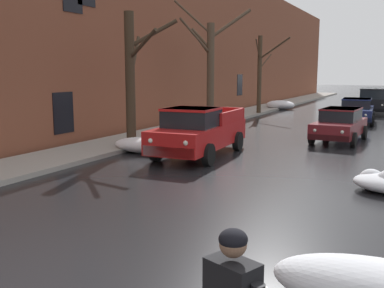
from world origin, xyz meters
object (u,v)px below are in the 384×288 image
(bare_tree_second_along_sidewalk, at_px, (132,76))
(suv_black_parked_far_down_block, at_px, (373,100))
(sedan_darkblue_parked_kerbside_mid, at_px, (356,110))
(sedan_maroon_parked_kerbside_close, at_px, (340,124))
(bare_tree_far_down_block, at_px, (260,73))
(pickup_truck_red_approaching_near_lane, at_px, (198,132))
(sedan_grey_queued_behind_truck, at_px, (378,98))
(bare_tree_mid_block, at_px, (210,68))

(bare_tree_second_along_sidewalk, relative_size, suv_black_parked_far_down_block, 1.14)
(sedan_darkblue_parked_kerbside_mid, relative_size, suv_black_parked_far_down_block, 1.00)
(sedan_maroon_parked_kerbside_close, bearing_deg, sedan_darkblue_parked_kerbside_mid, 91.68)
(bare_tree_far_down_block, xyz_separation_m, sedan_darkblue_parked_kerbside_mid, (6.56, -2.19, -2.10))
(bare_tree_far_down_block, height_order, suv_black_parked_far_down_block, bare_tree_far_down_block)
(suv_black_parked_far_down_block, bearing_deg, pickup_truck_red_approaching_near_lane, -101.88)
(pickup_truck_red_approaching_near_lane, xyz_separation_m, sedan_darkblue_parked_kerbside_mid, (3.71, 13.45, -0.13))
(sedan_grey_queued_behind_truck, bearing_deg, suv_black_parked_far_down_block, -88.38)
(bare_tree_mid_block, xyz_separation_m, pickup_truck_red_approaching_near_lane, (2.94, -7.53, -2.28))
(sedan_darkblue_parked_kerbside_mid, bearing_deg, suv_black_parked_far_down_block, 86.28)
(bare_tree_second_along_sidewalk, bearing_deg, pickup_truck_red_approaching_near_lane, -3.47)
(bare_tree_mid_block, height_order, pickup_truck_red_approaching_near_lane, bare_tree_mid_block)
(pickup_truck_red_approaching_near_lane, height_order, sedan_grey_queued_behind_truck, pickup_truck_red_approaching_near_lane)
(sedan_maroon_parked_kerbside_close, distance_m, sedan_grey_queued_behind_truck, 20.50)
(bare_tree_mid_block, bearing_deg, sedan_grey_queued_behind_truck, 69.92)
(sedan_darkblue_parked_kerbside_mid, xyz_separation_m, sedan_grey_queued_behind_truck, (0.20, 12.83, -0.00))
(sedan_darkblue_parked_kerbside_mid, height_order, sedan_grey_queued_behind_truck, same)
(bare_tree_mid_block, height_order, sedan_grey_queued_behind_truck, bare_tree_mid_block)
(bare_tree_second_along_sidewalk, relative_size, sedan_darkblue_parked_kerbside_mid, 1.14)
(bare_tree_second_along_sidewalk, distance_m, bare_tree_far_down_block, 15.46)
(bare_tree_mid_block, height_order, bare_tree_far_down_block, bare_tree_mid_block)
(bare_tree_far_down_block, height_order, sedan_grey_queued_behind_truck, bare_tree_far_down_block)
(bare_tree_second_along_sidewalk, height_order, suv_black_parked_far_down_block, bare_tree_second_along_sidewalk)
(pickup_truck_red_approaching_near_lane, bearing_deg, bare_tree_mid_block, 111.33)
(bare_tree_mid_block, bearing_deg, sedan_maroon_parked_kerbside_close, -14.24)
(bare_tree_far_down_block, xyz_separation_m, pickup_truck_red_approaching_near_lane, (2.85, -15.64, -1.97))
(bare_tree_mid_block, relative_size, sedan_darkblue_parked_kerbside_mid, 1.42)
(bare_tree_mid_block, distance_m, bare_tree_far_down_block, 8.12)
(bare_tree_second_along_sidewalk, distance_m, sedan_maroon_parked_kerbside_close, 9.04)
(suv_black_parked_far_down_block, bearing_deg, sedan_maroon_parked_kerbside_close, -90.71)
(bare_tree_second_along_sidewalk, xyz_separation_m, sedan_maroon_parked_kerbside_close, (6.80, 5.61, -2.04))
(bare_tree_mid_block, relative_size, bare_tree_far_down_block, 1.20)
(sedan_darkblue_parked_kerbside_mid, distance_m, suv_black_parked_far_down_block, 6.10)
(bare_tree_second_along_sidewalk, bearing_deg, sedan_grey_queued_behind_truck, 75.45)
(bare_tree_second_along_sidewalk, bearing_deg, suv_black_parked_far_down_block, 70.21)
(bare_tree_far_down_block, bearing_deg, suv_black_parked_far_down_block, 29.26)
(sedan_grey_queued_behind_truck, bearing_deg, bare_tree_mid_block, -110.08)
(bare_tree_far_down_block, height_order, sedan_darkblue_parked_kerbside_mid, bare_tree_far_down_block)
(bare_tree_far_down_block, bearing_deg, pickup_truck_red_approaching_near_lane, -79.68)
(sedan_darkblue_parked_kerbside_mid, bearing_deg, pickup_truck_red_approaching_near_lane, -105.43)
(sedan_darkblue_parked_kerbside_mid, bearing_deg, bare_tree_mid_block, -138.30)
(bare_tree_mid_block, height_order, suv_black_parked_far_down_block, bare_tree_mid_block)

